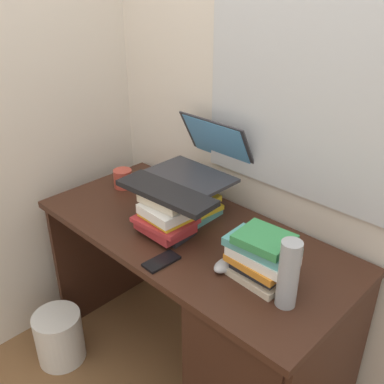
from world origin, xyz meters
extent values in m
plane|color=brown|center=(0.00, 0.00, 0.00)|extent=(6.00, 6.00, 0.00)
cube|color=silver|center=(0.00, 0.35, 1.30)|extent=(6.00, 0.05, 2.60)
cube|color=silver|center=(0.27, 0.32, 1.31)|extent=(0.90, 0.01, 0.80)
cube|color=beige|center=(-0.81, 0.00, 1.30)|extent=(0.05, 6.00, 2.60)
cube|color=#381E14|center=(0.00, 0.00, 0.75)|extent=(1.35, 0.62, 0.03)
cube|color=#381E14|center=(-0.66, 0.00, 0.37)|extent=(0.02, 0.57, 0.73)
cube|color=#321B12|center=(0.45, -0.03, 0.37)|extent=(0.40, 0.52, 0.70)
cube|color=teal|center=(-0.11, 0.11, 0.78)|extent=(0.24, 0.17, 0.02)
cube|color=yellow|center=(-0.11, 0.12, 0.80)|extent=(0.23, 0.20, 0.02)
cube|color=gray|center=(-0.13, 0.11, 0.82)|extent=(0.21, 0.17, 0.02)
cube|color=yellow|center=(-0.11, 0.12, 0.85)|extent=(0.22, 0.13, 0.03)
cube|color=black|center=(-0.11, 0.12, 0.87)|extent=(0.17, 0.17, 0.03)
cube|color=white|center=(-0.11, 0.12, 0.90)|extent=(0.19, 0.12, 0.02)
cube|color=teal|center=(-0.13, 0.11, 0.92)|extent=(0.23, 0.16, 0.02)
cube|color=black|center=(-0.07, -0.07, 0.77)|extent=(0.23, 0.15, 0.02)
cube|color=#B22D33|center=(-0.06, -0.08, 0.80)|extent=(0.20, 0.17, 0.04)
cube|color=#B22D33|center=(-0.05, -0.09, 0.83)|extent=(0.23, 0.19, 0.02)
cube|color=yellow|center=(-0.05, -0.08, 0.85)|extent=(0.19, 0.16, 0.02)
cube|color=white|center=(-0.05, -0.08, 0.88)|extent=(0.19, 0.17, 0.04)
cube|color=beige|center=(-0.07, -0.07, 0.92)|extent=(0.20, 0.14, 0.04)
cube|color=beige|center=(0.37, -0.05, 0.78)|extent=(0.22, 0.16, 0.03)
cube|color=black|center=(0.37, -0.04, 0.81)|extent=(0.17, 0.12, 0.03)
cube|color=orange|center=(0.37, -0.04, 0.83)|extent=(0.21, 0.17, 0.03)
cube|color=white|center=(0.38, -0.05, 0.86)|extent=(0.22, 0.13, 0.03)
cube|color=teal|center=(0.38, -0.05, 0.90)|extent=(0.25, 0.14, 0.03)
cube|color=#338C4C|center=(0.38, -0.04, 0.93)|extent=(0.19, 0.16, 0.03)
cube|color=#2D2D33|center=(-0.12, 0.11, 0.93)|extent=(0.36, 0.24, 0.01)
cube|color=#2D2D33|center=(-0.12, 0.29, 1.04)|extent=(0.36, 0.11, 0.21)
cube|color=#59A5E5|center=(-0.12, 0.28, 1.05)|extent=(0.32, 0.10, 0.19)
cube|color=black|center=(-0.06, -0.08, 0.95)|extent=(0.43, 0.17, 0.02)
ellipsoid|color=#A5A8AD|center=(0.26, -0.09, 0.78)|extent=(0.06, 0.10, 0.04)
cylinder|color=#B23F33|center=(-0.51, 0.06, 0.81)|extent=(0.09, 0.09, 0.09)
torus|color=#B23F33|center=(-0.46, 0.06, 0.81)|extent=(0.05, 0.01, 0.05)
cylinder|color=#999EA5|center=(0.51, -0.09, 0.88)|extent=(0.07, 0.07, 0.24)
cube|color=black|center=(0.07, -0.22, 0.77)|extent=(0.07, 0.14, 0.01)
cylinder|color=silver|center=(-0.49, -0.41, 0.13)|extent=(0.23, 0.23, 0.26)
camera|label=1|loc=(1.06, -1.08, 1.74)|focal=41.58mm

